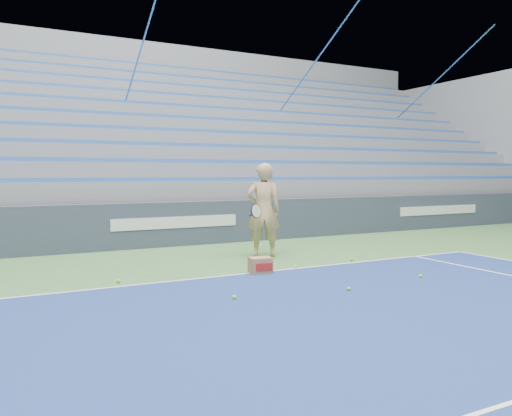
# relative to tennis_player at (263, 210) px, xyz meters

# --- Properties ---
(sponsor_barrier) EXTENTS (30.00, 0.32, 1.10)m
(sponsor_barrier) POSITION_rel_tennis_player_xyz_m (-1.19, 2.48, -0.47)
(sponsor_barrier) COLOR #343D50
(sponsor_barrier) RESTS_ON ground
(bleachers) EXTENTS (31.00, 9.15, 7.30)m
(bleachers) POSITION_rel_tennis_player_xyz_m (-1.20, 8.19, 1.34)
(bleachers) COLOR gray
(bleachers) RESTS_ON ground
(tennis_player) EXTENTS (1.04, 0.98, 2.03)m
(tennis_player) POSITION_rel_tennis_player_xyz_m (0.00, 0.00, 0.00)
(tennis_player) COLOR tan
(tennis_player) RESTS_ON ground
(ball_box) EXTENTS (0.43, 0.35, 0.29)m
(ball_box) POSITION_rel_tennis_player_xyz_m (-0.90, -1.57, -0.87)
(ball_box) COLOR #936947
(ball_box) RESTS_ON ground
(tennis_ball_0) EXTENTS (0.07, 0.07, 0.07)m
(tennis_ball_0) POSITION_rel_tennis_player_xyz_m (-2.10, -3.06, -0.98)
(tennis_ball_0) COLOR #9FD12A
(tennis_ball_0) RESTS_ON ground
(tennis_ball_1) EXTENTS (0.07, 0.07, 0.07)m
(tennis_ball_1) POSITION_rel_tennis_player_xyz_m (1.39, -3.19, -0.98)
(tennis_ball_1) COLOR #9FD12A
(tennis_ball_1) RESTS_ON ground
(tennis_ball_2) EXTENTS (0.07, 0.07, 0.07)m
(tennis_ball_2) POSITION_rel_tennis_player_xyz_m (-3.36, -1.21, -0.98)
(tennis_ball_2) COLOR #9FD12A
(tennis_ball_2) RESTS_ON ground
(tennis_ball_3) EXTENTS (0.07, 0.07, 0.07)m
(tennis_ball_3) POSITION_rel_tennis_player_xyz_m (-0.31, -3.39, -0.98)
(tennis_ball_3) COLOR #9FD12A
(tennis_ball_3) RESTS_ON ground
(tennis_ball_4) EXTENTS (0.07, 0.07, 0.07)m
(tennis_ball_4) POSITION_rel_tennis_player_xyz_m (1.38, -1.30, -0.98)
(tennis_ball_4) COLOR #9FD12A
(tennis_ball_4) RESTS_ON ground
(tennis_ball_5) EXTENTS (0.07, 0.07, 0.07)m
(tennis_ball_5) POSITION_rel_tennis_player_xyz_m (-0.10, -1.49, -0.98)
(tennis_ball_5) COLOR #9FD12A
(tennis_ball_5) RESTS_ON ground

